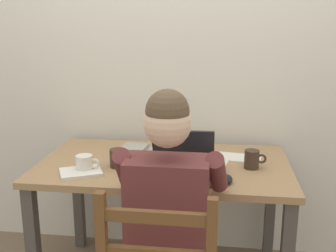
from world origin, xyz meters
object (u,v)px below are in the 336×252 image
Objects in this scene: seated_person at (171,210)px; book_stack_main at (136,150)px; coffee_mug_dark at (118,158)px; desk at (164,179)px; computer_mouse at (226,179)px; coffee_mug_white at (85,164)px; coffee_mug_spare at (252,159)px; laptop at (181,164)px.

seated_person is 0.65m from book_stack_main.
book_stack_main is at bearing 115.59° from seated_person.
book_stack_main is at bearing 77.47° from coffee_mug_dark.
computer_mouse is (0.34, -0.25, 0.12)m from desk.
book_stack_main is (0.20, 0.31, -0.02)m from coffee_mug_white.
coffee_mug_white is 0.87m from coffee_mug_spare.
desk is 0.29m from coffee_mug_dark.
seated_person reaches higher than book_stack_main.
coffee_mug_dark reaches higher than coffee_mug_white.
seated_person is 0.50m from coffee_mug_dark.
computer_mouse is 0.86× the size of coffee_mug_spare.
desk is 7.14× the size of book_stack_main.
desk is at bearing 101.43° from seated_person.
coffee_mug_dark reaches higher than desk.
desk is 4.09× the size of laptop.
seated_person reaches higher than coffee_mug_dark.
coffee_mug_spare is at bearing 5.56° from coffee_mug_dark.
seated_person reaches higher than coffee_mug_spare.
laptop is at bearing 156.84° from computer_mouse.
laptop is 0.25m from computer_mouse.
coffee_mug_spare is 0.61× the size of book_stack_main.
desk is 0.47m from seated_person.
seated_person is at bearing -29.17° from coffee_mug_white.
coffee_mug_white is 1.07× the size of coffee_mug_spare.
computer_mouse is (0.23, -0.10, -0.03)m from laptop.
seated_person is 6.60× the size of book_stack_main.
laptop is 2.67× the size of coffee_mug_dark.
seated_person is 10.10× the size of coffee_mug_dark.
laptop is 2.88× the size of coffee_mug_spare.
coffee_mug_dark is (-0.23, -0.10, 0.15)m from desk.
coffee_mug_spare is at bearing -3.98° from desk.
book_stack_main is at bearing 147.78° from desk.
seated_person is 12.63× the size of computer_mouse.
coffee_mug_white reaches higher than book_stack_main.
laptop is at bearing 87.26° from seated_person.
computer_mouse is at bearing -14.64° from coffee_mug_dark.
seated_person reaches higher than laptop.
coffee_mug_dark is 0.71m from coffee_mug_spare.
laptop is 0.50m from coffee_mug_white.
desk is 1.08× the size of seated_person.
computer_mouse is 0.81× the size of coffee_mug_white.
computer_mouse is 0.26m from coffee_mug_spare.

